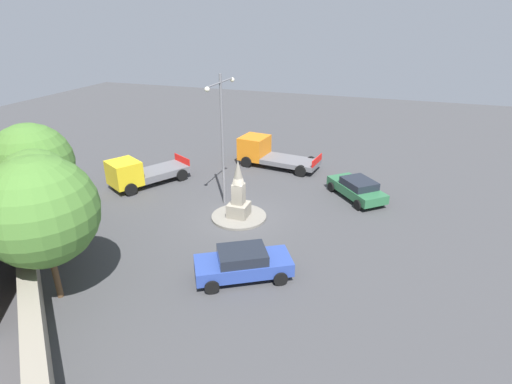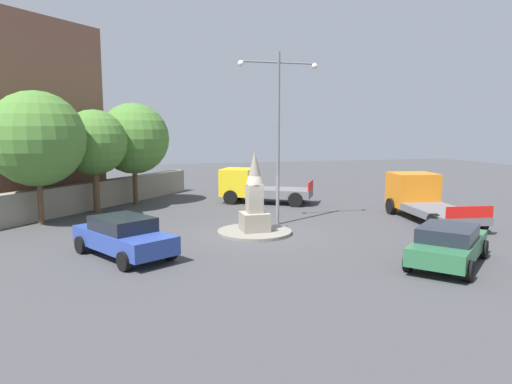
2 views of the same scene
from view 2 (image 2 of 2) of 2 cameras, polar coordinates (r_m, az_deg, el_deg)
ground_plane at (r=20.20m, az=-0.18°, el=-5.08°), size 80.00×80.00×0.00m
traffic_island at (r=20.19m, az=-0.18°, el=-4.89°), size 3.20×3.20×0.13m
monument at (r=19.92m, az=-0.18°, el=-0.91°), size 1.14×1.14×3.41m
streetlamp at (r=21.64m, az=2.71°, el=8.57°), size 3.77×0.28×7.91m
car_green_parked_right at (r=16.78m, az=22.39°, el=-5.87°), size 4.38×4.14×1.34m
car_blue_passing at (r=17.14m, az=-15.84°, el=-5.16°), size 3.66×4.59×1.43m
truck_orange_parked_left at (r=24.96m, az=19.58°, el=-0.63°), size 3.17×6.42×2.17m
truck_yellow_far_side at (r=28.32m, az=-0.15°, el=0.66°), size 5.70×4.43×2.04m
stone_boundary_wall at (r=26.64m, az=-21.61°, el=-0.82°), size 13.63×15.21×1.52m
tree_near_wall at (r=23.87m, az=-25.19°, el=5.89°), size 4.39×4.39×6.21m
tree_mid_cluster at (r=28.49m, az=-14.70°, el=6.31°), size 4.14×4.14×5.95m
tree_far_corner at (r=26.21m, az=-19.15°, el=5.71°), size 3.44×3.44×5.47m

